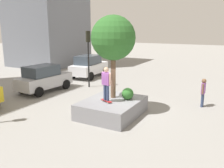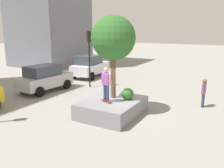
# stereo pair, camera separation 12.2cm
# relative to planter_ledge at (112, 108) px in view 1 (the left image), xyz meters

# --- Properties ---
(ground_plane) EXTENTS (120.00, 120.00, 0.00)m
(ground_plane) POSITION_rel_planter_ledge_xyz_m (0.55, -0.11, -0.43)
(ground_plane) COLOR gray
(planter_ledge) EXTENTS (3.53, 2.83, 0.85)m
(planter_ledge) POSITION_rel_planter_ledge_xyz_m (0.00, 0.00, 0.00)
(planter_ledge) COLOR gray
(planter_ledge) RESTS_ON ground
(plaza_tree) EXTENTS (2.40, 2.40, 4.51)m
(plaza_tree) POSITION_rel_planter_ledge_xyz_m (0.49, 0.19, 3.70)
(plaza_tree) COLOR brown
(plaza_tree) RESTS_ON planter_ledge
(boxwood_shrub) EXTENTS (0.64, 0.64, 0.64)m
(boxwood_shrub) POSITION_rel_planter_ledge_xyz_m (0.53, -0.68, 0.75)
(boxwood_shrub) COLOR #2D6628
(boxwood_shrub) RESTS_ON planter_ledge
(hedge_clump) EXTENTS (0.52, 0.52, 0.52)m
(hedge_clump) POSITION_rel_planter_ledge_xyz_m (0.89, -0.51, 0.69)
(hedge_clump) COLOR #4C8C3D
(hedge_clump) RESTS_ON planter_ledge
(skateboard) EXTENTS (0.52, 0.82, 0.07)m
(skateboard) POSITION_rel_planter_ledge_xyz_m (-0.40, 0.12, 0.48)
(skateboard) COLOR #A51E1E
(skateboard) RESTS_ON planter_ledge
(skateboarder) EXTENTS (0.31, 0.59, 1.79)m
(skateboarder) POSITION_rel_planter_ledge_xyz_m (-0.40, 0.12, 1.53)
(skateboarder) COLOR navy
(skateboarder) RESTS_ON skateboard
(sedan_parked) EXTENTS (4.36, 2.21, 1.98)m
(sedan_parked) POSITION_rel_planter_ledge_xyz_m (2.01, 6.91, 0.58)
(sedan_parked) COLOR #B7B7BC
(sedan_parked) RESTS_ON ground
(police_car) EXTENTS (4.66, 2.41, 2.10)m
(police_car) POSITION_rel_planter_ledge_xyz_m (8.19, 6.99, 0.64)
(police_car) COLOR white
(police_car) RESTS_ON ground
(traffic_light_corner) EXTENTS (0.37, 0.37, 4.44)m
(traffic_light_corner) POSITION_rel_planter_ledge_xyz_m (4.76, 4.71, 2.61)
(traffic_light_corner) COLOR black
(traffic_light_corner) RESTS_ON ground
(passerby_with_bag) EXTENTS (0.59, 0.27, 1.74)m
(passerby_with_bag) POSITION_rel_planter_ledge_xyz_m (3.89, -4.12, 0.58)
(passerby_with_bag) COLOR navy
(passerby_with_bag) RESTS_ON ground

